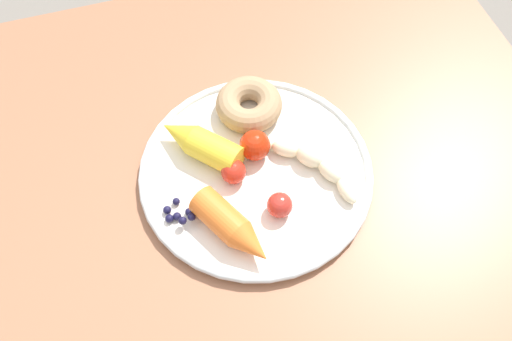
{
  "coord_description": "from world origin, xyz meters",
  "views": [
    {
      "loc": [
        -0.1,
        -0.4,
        1.38
      ],
      "look_at": [
        0.01,
        -0.03,
        0.75
      ],
      "focal_mm": 37.25,
      "sensor_mm": 36.0,
      "label": 1
    }
  ],
  "objects_px": {
    "tomato_mid": "(234,172)",
    "dining_table": "(241,193)",
    "tomato_near": "(255,145)",
    "carrot_yellow": "(200,143)",
    "tomato_far": "(280,205)",
    "donut": "(249,104)",
    "blueberry_pile": "(179,214)",
    "carrot_orange": "(233,228)",
    "banana": "(308,160)",
    "plate": "(256,172)"
  },
  "relations": [
    {
      "from": "banana",
      "to": "donut",
      "type": "relative_size",
      "value": 1.43
    },
    {
      "from": "dining_table",
      "to": "tomato_near",
      "type": "relative_size",
      "value": 22.62
    },
    {
      "from": "donut",
      "to": "tomato_mid",
      "type": "bearing_deg",
      "value": -117.13
    },
    {
      "from": "carrot_orange",
      "to": "tomato_far",
      "type": "bearing_deg",
      "value": 12.56
    },
    {
      "from": "tomato_mid",
      "to": "tomato_far",
      "type": "height_order",
      "value": "same"
    },
    {
      "from": "plate",
      "to": "carrot_yellow",
      "type": "height_order",
      "value": "carrot_yellow"
    },
    {
      "from": "blueberry_pile",
      "to": "tomato_far",
      "type": "xyz_separation_m",
      "value": [
        0.13,
        -0.03,
        0.01
      ]
    },
    {
      "from": "banana",
      "to": "tomato_far",
      "type": "xyz_separation_m",
      "value": [
        -0.06,
        -0.06,
        0.0
      ]
    },
    {
      "from": "plate",
      "to": "dining_table",
      "type": "bearing_deg",
      "value": 112.46
    },
    {
      "from": "donut",
      "to": "blueberry_pile",
      "type": "height_order",
      "value": "donut"
    },
    {
      "from": "carrot_orange",
      "to": "blueberry_pile",
      "type": "bearing_deg",
      "value": 142.94
    },
    {
      "from": "blueberry_pile",
      "to": "plate",
      "type": "bearing_deg",
      "value": 17.99
    },
    {
      "from": "dining_table",
      "to": "tomato_near",
      "type": "bearing_deg",
      "value": -19.38
    },
    {
      "from": "donut",
      "to": "tomato_far",
      "type": "distance_m",
      "value": 0.17
    },
    {
      "from": "tomato_far",
      "to": "banana",
      "type": "bearing_deg",
      "value": 43.5
    },
    {
      "from": "banana",
      "to": "carrot_orange",
      "type": "height_order",
      "value": "carrot_orange"
    },
    {
      "from": "carrot_yellow",
      "to": "tomato_far",
      "type": "distance_m",
      "value": 0.14
    },
    {
      "from": "carrot_orange",
      "to": "donut",
      "type": "bearing_deg",
      "value": 67.37
    },
    {
      "from": "dining_table",
      "to": "banana",
      "type": "height_order",
      "value": "banana"
    },
    {
      "from": "tomato_mid",
      "to": "dining_table",
      "type": "bearing_deg",
      "value": 63.37
    },
    {
      "from": "dining_table",
      "to": "tomato_far",
      "type": "xyz_separation_m",
      "value": [
        0.03,
        -0.1,
        0.13
      ]
    },
    {
      "from": "carrot_orange",
      "to": "tomato_mid",
      "type": "distance_m",
      "value": 0.09
    },
    {
      "from": "dining_table",
      "to": "blueberry_pile",
      "type": "relative_size",
      "value": 21.8
    },
    {
      "from": "tomato_far",
      "to": "carrot_yellow",
      "type": "bearing_deg",
      "value": 122.12
    },
    {
      "from": "carrot_orange",
      "to": "donut",
      "type": "distance_m",
      "value": 0.2
    },
    {
      "from": "plate",
      "to": "banana",
      "type": "xyz_separation_m",
      "value": [
        0.07,
        -0.01,
        0.02
      ]
    },
    {
      "from": "carrot_orange",
      "to": "carrot_yellow",
      "type": "distance_m",
      "value": 0.14
    },
    {
      "from": "carrot_yellow",
      "to": "tomato_far",
      "type": "relative_size",
      "value": 3.51
    },
    {
      "from": "donut",
      "to": "blueberry_pile",
      "type": "bearing_deg",
      "value": -134.84
    },
    {
      "from": "banana",
      "to": "blueberry_pile",
      "type": "distance_m",
      "value": 0.19
    },
    {
      "from": "blueberry_pile",
      "to": "carrot_orange",
      "type": "bearing_deg",
      "value": -37.06
    },
    {
      "from": "tomato_near",
      "to": "tomato_mid",
      "type": "distance_m",
      "value": 0.05
    },
    {
      "from": "carrot_yellow",
      "to": "tomato_mid",
      "type": "xyz_separation_m",
      "value": [
        0.03,
        -0.06,
        -0.0
      ]
    },
    {
      "from": "carrot_orange",
      "to": "donut",
      "type": "relative_size",
      "value": 1.29
    },
    {
      "from": "dining_table",
      "to": "donut",
      "type": "height_order",
      "value": "donut"
    },
    {
      "from": "dining_table",
      "to": "tomato_mid",
      "type": "xyz_separation_m",
      "value": [
        -0.02,
        -0.04,
        0.13
      ]
    },
    {
      "from": "banana",
      "to": "donut",
      "type": "xyz_separation_m",
      "value": [
        -0.05,
        0.11,
        0.01
      ]
    },
    {
      "from": "tomato_far",
      "to": "blueberry_pile",
      "type": "bearing_deg",
      "value": 166.52
    },
    {
      "from": "dining_table",
      "to": "carrot_yellow",
      "type": "height_order",
      "value": "carrot_yellow"
    },
    {
      "from": "tomato_near",
      "to": "carrot_orange",
      "type": "bearing_deg",
      "value": -119.74
    },
    {
      "from": "carrot_orange",
      "to": "donut",
      "type": "height_order",
      "value": "carrot_orange"
    },
    {
      "from": "carrot_yellow",
      "to": "blueberry_pile",
      "type": "distance_m",
      "value": 0.11
    },
    {
      "from": "dining_table",
      "to": "donut",
      "type": "distance_m",
      "value": 0.15
    },
    {
      "from": "dining_table",
      "to": "carrot_orange",
      "type": "relative_size",
      "value": 7.79
    },
    {
      "from": "plate",
      "to": "blueberry_pile",
      "type": "relative_size",
      "value": 7.25
    },
    {
      "from": "tomato_far",
      "to": "donut",
      "type": "bearing_deg",
      "value": 86.94
    },
    {
      "from": "donut",
      "to": "tomato_near",
      "type": "xyz_separation_m",
      "value": [
        -0.01,
        -0.07,
        0.0
      ]
    },
    {
      "from": "tomato_near",
      "to": "blueberry_pile",
      "type": "bearing_deg",
      "value": -152.37
    },
    {
      "from": "carrot_orange",
      "to": "blueberry_pile",
      "type": "height_order",
      "value": "carrot_orange"
    },
    {
      "from": "tomato_mid",
      "to": "tomato_far",
      "type": "relative_size",
      "value": 1.01
    }
  ]
}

